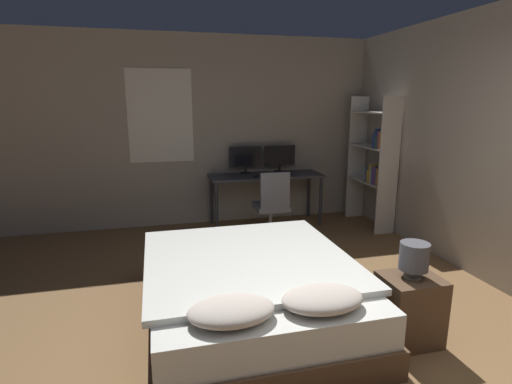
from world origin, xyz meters
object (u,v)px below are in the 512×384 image
(desk, at_px, (266,181))
(keyboard, at_px, (269,176))
(nightstand, at_px, (409,309))
(bookshelf, at_px, (376,159))
(bedside_lamp, at_px, (414,257))
(monitor_left, at_px, (245,158))
(monitor_right, at_px, (280,157))
(office_chair, at_px, (272,213))
(bed, at_px, (251,291))
(computer_mouse, at_px, (289,175))

(desk, relative_size, keyboard, 3.97)
(nightstand, relative_size, bookshelf, 0.28)
(nightstand, distance_m, desk, 3.14)
(bedside_lamp, relative_size, monitor_left, 0.56)
(keyboard, bearing_deg, monitor_left, 126.33)
(bookshelf, bearing_deg, monitor_left, 158.60)
(nightstand, xyz_separation_m, monitor_right, (0.01, 3.29, 0.71))
(keyboard, height_order, bookshelf, bookshelf)
(office_chair, bearing_deg, bedside_lamp, -81.91)
(monitor_left, height_order, monitor_right, same)
(desk, relative_size, monitor_right, 3.42)
(desk, relative_size, monitor_left, 3.42)
(bed, distance_m, monitor_right, 3.01)
(keyboard, bearing_deg, nightstand, -85.13)
(keyboard, bearing_deg, monitor_right, 53.67)
(nightstand, relative_size, computer_mouse, 7.49)
(nightstand, distance_m, bedside_lamp, 0.42)
(desk, xyz_separation_m, computer_mouse, (0.30, -0.18, 0.11))
(monitor_right, height_order, bookshelf, bookshelf)
(nightstand, bearing_deg, monitor_left, 98.86)
(bedside_lamp, relative_size, desk, 0.16)
(office_chair, bearing_deg, bookshelf, 5.29)
(monitor_right, bearing_deg, computer_mouse, -84.83)
(monitor_left, height_order, computer_mouse, monitor_left)
(monitor_left, distance_m, monitor_right, 0.53)
(desk, distance_m, computer_mouse, 0.36)
(desk, bearing_deg, computer_mouse, -30.95)
(desk, xyz_separation_m, monitor_right, (0.26, 0.18, 0.32))
(monitor_left, bearing_deg, nightstand, -81.14)
(nightstand, height_order, keyboard, keyboard)
(keyboard, bearing_deg, computer_mouse, 0.00)
(nightstand, relative_size, office_chair, 0.57)
(monitor_right, xyz_separation_m, keyboard, (-0.26, -0.36, -0.22))
(monitor_left, xyz_separation_m, bookshelf, (1.73, -0.68, 0.02))
(bedside_lamp, distance_m, keyboard, 2.94)
(nightstand, relative_size, keyboard, 1.28)
(nightstand, xyz_separation_m, office_chair, (-0.35, 2.47, 0.10))
(desk, bearing_deg, keyboard, -90.00)
(desk, xyz_separation_m, office_chair, (-0.10, -0.64, -0.30))
(bedside_lamp, xyz_separation_m, office_chair, (-0.35, 2.47, -0.33))
(bookshelf, bearing_deg, keyboard, 167.72)
(keyboard, bearing_deg, bed, -109.64)
(bedside_lamp, height_order, bookshelf, bookshelf)
(bedside_lamp, bearing_deg, bookshelf, 65.09)
(nightstand, height_order, monitor_right, monitor_right)
(monitor_right, height_order, computer_mouse, monitor_right)
(office_chair, bearing_deg, bed, -111.34)
(desk, xyz_separation_m, bookshelf, (1.46, -0.50, 0.34))
(computer_mouse, bearing_deg, bookshelf, -15.26)
(computer_mouse, distance_m, office_chair, 0.73)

